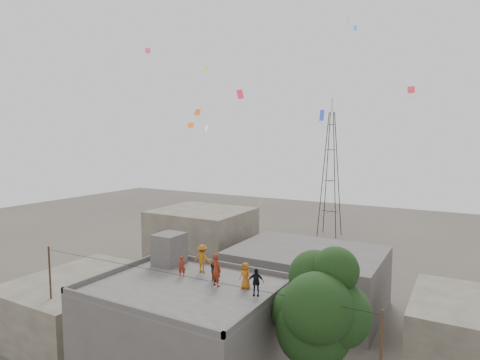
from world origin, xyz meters
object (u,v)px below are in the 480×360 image
object	(u,v)px
stair_head_box	(169,249)
person_dark_adult	(256,282)
person_red_adult	(216,270)
transmission_tower	(330,174)
tree	(318,310)

from	to	relation	value
stair_head_box	person_dark_adult	xyz separation A→B (m)	(7.19, -1.85, -0.29)
stair_head_box	person_red_adult	xyz separation A→B (m)	(4.69, -1.73, -0.09)
transmission_tower	person_dark_adult	world-z (taller)	transmission_tower
stair_head_box	person_red_adult	bearing A→B (deg)	-20.23
transmission_tower	person_red_adult	distance (m)	39.56
tree	person_dark_adult	size ratio (longest dim) A/B	6.42
stair_head_box	transmission_tower	distance (m)	37.46
stair_head_box	person_dark_adult	world-z (taller)	stair_head_box
stair_head_box	transmission_tower	world-z (taller)	transmission_tower
tree	person_dark_adult	world-z (taller)	tree
stair_head_box	tree	size ratio (longest dim) A/B	0.22
transmission_tower	person_dark_adult	size ratio (longest dim) A/B	14.11
transmission_tower	person_red_adult	bearing A→B (deg)	-82.02
stair_head_box	tree	xyz separation A→B (m)	(10.57, -2.00, -1.00)
tree	person_red_adult	bearing A→B (deg)	177.29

